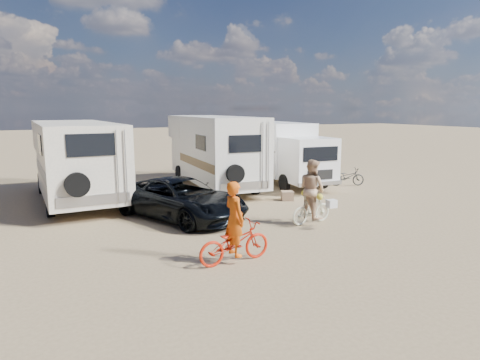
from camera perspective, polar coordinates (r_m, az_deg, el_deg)
name	(u,v)px	position (r m, az deg, el deg)	size (l,w,h in m)	color
ground	(289,229)	(12.80, 6.63, -6.67)	(140.00, 140.00, 0.00)	#9D835D
rv_main	(214,152)	(19.20, -3.59, 3.78)	(2.39, 7.33, 3.25)	silver
rv_left	(76,162)	(17.54, -21.34, 2.28)	(2.64, 7.49, 3.06)	beige
box_truck	(284,153)	(20.42, 6.00, 3.63)	(2.19, 6.43, 2.91)	white
dark_suv	(181,198)	(13.95, -7.99, -2.51)	(2.21, 4.80, 1.33)	black
bike_man	(235,243)	(9.95, -0.75, -8.50)	(0.64, 1.84, 0.97)	red
bike_woman	(311,209)	(13.42, 9.68, -3.93)	(0.43, 1.54, 0.93)	beige
rider_man	(234,226)	(9.83, -0.76, -6.30)	(0.64, 0.42, 1.76)	#CE4F0D
rider_woman	(312,195)	(13.32, 9.74, -1.97)	(0.91, 0.71, 1.86)	tan
bike_parked	(347,177)	(20.34, 14.38, 0.41)	(0.56, 1.60, 0.84)	black
cooler	(213,207)	(14.47, -3.69, -3.71)	(0.61, 0.44, 0.49)	#1D4491
crate	(287,196)	(16.72, 6.45, -2.14)	(0.45, 0.45, 0.36)	#957457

